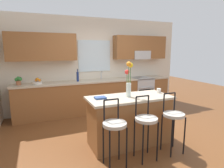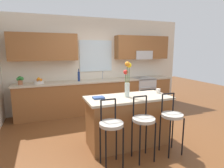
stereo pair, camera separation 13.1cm
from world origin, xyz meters
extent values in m
plane|color=brown|center=(0.00, 0.00, 0.00)|extent=(14.00, 14.00, 0.00)
cube|color=beige|center=(0.00, 2.06, 1.35)|extent=(5.60, 0.12, 2.70)
cube|color=brown|center=(-1.44, 1.83, 1.85)|extent=(1.71, 0.34, 0.70)
cube|color=brown|center=(1.44, 1.83, 1.85)|extent=(1.71, 0.34, 0.70)
cube|color=silver|center=(0.00, 1.99, 1.60)|extent=(0.98, 0.03, 0.90)
cube|color=#B7BABC|center=(1.44, 1.80, 1.62)|extent=(0.56, 0.36, 0.26)
cube|color=brown|center=(0.00, 1.70, 0.44)|extent=(4.50, 0.60, 0.88)
cube|color=#BCAD93|center=(0.00, 1.70, 0.90)|extent=(4.56, 0.64, 0.04)
cube|color=#B7BABC|center=(0.16, 1.70, 0.85)|extent=(0.54, 0.38, 0.11)
cylinder|color=#B7BABC|center=(0.16, 1.86, 1.03)|extent=(0.02, 0.02, 0.22)
cylinder|color=#B7BABC|center=(0.16, 1.80, 1.14)|extent=(0.02, 0.12, 0.02)
cube|color=#B7BABC|center=(1.44, 1.68, 0.46)|extent=(0.60, 0.60, 0.92)
cube|color=black|center=(1.44, 1.38, 0.40)|extent=(0.52, 0.02, 0.40)
cylinder|color=#B7BABC|center=(1.44, 1.35, 0.66)|extent=(0.50, 0.02, 0.02)
cube|color=brown|center=(-0.07, -0.39, 0.44)|extent=(1.49, 0.64, 0.88)
cube|color=#BCAD93|center=(-0.07, -0.39, 0.90)|extent=(1.57, 0.72, 0.04)
cylinder|color=black|center=(-0.75, -1.11, 0.33)|extent=(0.02, 0.02, 0.66)
cylinder|color=black|center=(-0.48, -1.11, 0.33)|extent=(0.02, 0.02, 0.66)
cylinder|color=black|center=(-0.75, -0.84, 0.33)|extent=(0.02, 0.02, 0.66)
cylinder|color=black|center=(-0.48, -0.84, 0.33)|extent=(0.02, 0.02, 0.66)
cylinder|color=#B2ADA3|center=(-0.62, -0.97, 0.69)|extent=(0.36, 0.36, 0.05)
cylinder|color=black|center=(-0.74, -0.84, 0.87)|extent=(0.02, 0.02, 0.32)
cylinder|color=black|center=(-0.50, -0.84, 0.87)|extent=(0.02, 0.02, 0.32)
cylinder|color=black|center=(-0.62, -0.84, 1.03)|extent=(0.23, 0.02, 0.02)
cylinder|color=black|center=(-0.20, -1.11, 0.33)|extent=(0.02, 0.02, 0.66)
cylinder|color=black|center=(0.07, -1.11, 0.33)|extent=(0.02, 0.02, 0.66)
cylinder|color=black|center=(-0.20, -0.84, 0.33)|extent=(0.02, 0.02, 0.66)
cylinder|color=black|center=(0.07, -0.84, 0.33)|extent=(0.02, 0.02, 0.66)
cylinder|color=#B2ADA3|center=(-0.07, -0.97, 0.69)|extent=(0.36, 0.36, 0.05)
cylinder|color=black|center=(-0.19, -0.84, 0.87)|extent=(0.02, 0.02, 0.32)
cylinder|color=black|center=(0.05, -0.84, 0.87)|extent=(0.02, 0.02, 0.32)
cylinder|color=black|center=(-0.07, -0.84, 1.03)|extent=(0.23, 0.02, 0.02)
cylinder|color=black|center=(0.35, -1.11, 0.33)|extent=(0.02, 0.02, 0.66)
cylinder|color=black|center=(0.62, -1.11, 0.33)|extent=(0.02, 0.02, 0.66)
cylinder|color=black|center=(0.35, -0.84, 0.33)|extent=(0.02, 0.02, 0.66)
cylinder|color=black|center=(0.62, -0.84, 0.33)|extent=(0.02, 0.02, 0.66)
cylinder|color=#B2ADA3|center=(0.48, -0.97, 0.69)|extent=(0.36, 0.36, 0.05)
cylinder|color=black|center=(0.36, -0.84, 0.87)|extent=(0.02, 0.02, 0.32)
cylinder|color=black|center=(0.60, -0.84, 0.87)|extent=(0.02, 0.02, 0.32)
cylinder|color=black|center=(0.48, -0.84, 1.03)|extent=(0.23, 0.02, 0.02)
cylinder|color=silver|center=(-0.09, -0.38, 1.05)|extent=(0.09, 0.09, 0.26)
cylinder|color=#3D722D|center=(-0.05, -0.37, 1.25)|extent=(0.01, 0.01, 0.50)
sphere|color=yellow|center=(-0.05, -0.37, 1.50)|extent=(0.09, 0.09, 0.09)
cylinder|color=#3D722D|center=(-0.11, -0.35, 1.19)|extent=(0.01, 0.01, 0.38)
sphere|color=red|center=(-0.11, -0.35, 1.38)|extent=(0.09, 0.09, 0.09)
cylinder|color=#3D722D|center=(-0.11, -0.42, 1.26)|extent=(0.01, 0.01, 0.53)
sphere|color=orange|center=(-0.11, -0.42, 1.53)|extent=(0.09, 0.09, 0.09)
cylinder|color=silver|center=(0.62, -0.33, 0.97)|extent=(0.08, 0.08, 0.09)
cube|color=navy|center=(-0.62, -0.32, 0.94)|extent=(0.20, 0.15, 0.03)
cylinder|color=silver|center=(-1.62, 1.70, 0.95)|extent=(0.24, 0.24, 0.06)
sphere|color=orange|center=(-1.56, 1.70, 1.01)|extent=(0.07, 0.07, 0.07)
sphere|color=orange|center=(-1.64, 1.75, 1.01)|extent=(0.07, 0.07, 0.07)
sphere|color=orange|center=(-1.62, 1.70, 1.04)|extent=(0.07, 0.07, 0.07)
cylinder|color=navy|center=(-0.58, 1.70, 1.05)|extent=(0.06, 0.06, 0.26)
cylinder|color=navy|center=(-0.58, 1.70, 1.22)|extent=(0.03, 0.03, 0.07)
cylinder|color=black|center=(-0.58, 1.70, 1.26)|extent=(0.03, 0.03, 0.02)
cylinder|color=#9E5B3D|center=(-2.05, 1.70, 0.98)|extent=(0.11, 0.11, 0.11)
sphere|color=#2D7A33|center=(-2.05, 1.70, 1.09)|extent=(0.09, 0.09, 0.09)
sphere|color=#2D7A33|center=(-2.09, 1.71, 1.06)|extent=(0.09, 0.09, 0.09)
sphere|color=#2D7A33|center=(-2.01, 1.69, 1.07)|extent=(0.10, 0.10, 0.10)
camera|label=1|loc=(-1.67, -3.41, 1.77)|focal=30.27mm
camera|label=2|loc=(-1.55, -3.46, 1.77)|focal=30.27mm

